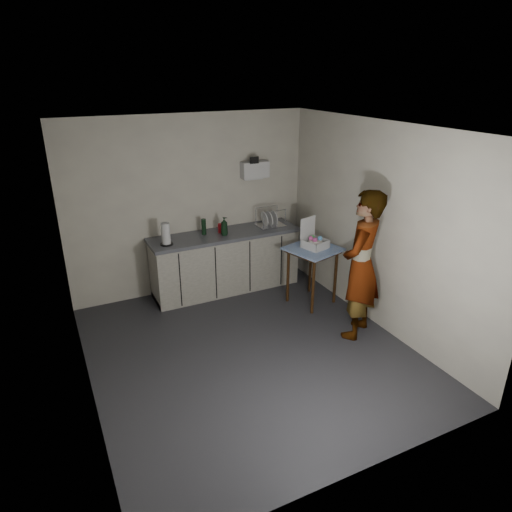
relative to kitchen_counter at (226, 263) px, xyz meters
name	(u,v)px	position (x,y,z in m)	size (l,w,h in m)	color
ground	(250,352)	(-0.40, -1.70, -0.43)	(4.00, 4.00, 0.00)	#2A2A2F
wall_back	(191,206)	(-0.40, 0.29, 0.87)	(3.60, 0.02, 2.60)	beige
wall_right	(378,228)	(1.39, -1.70, 0.87)	(0.02, 4.00, 2.60)	beige
wall_left	(76,282)	(-2.19, -1.70, 0.87)	(0.02, 4.00, 2.60)	beige
ceiling	(249,129)	(-0.40, -1.70, 2.17)	(3.60, 4.00, 0.01)	white
kitchen_counter	(226,263)	(0.00, 0.00, 0.00)	(2.24, 0.62, 0.91)	black
wall_shelf	(255,170)	(0.60, 0.22, 1.32)	(0.42, 0.18, 0.37)	silver
side_table	(313,255)	(0.94, -0.93, 0.30)	(0.80, 0.80, 0.84)	#3E220E
standing_man	(361,266)	(1.00, -1.90, 0.51)	(0.69, 0.45, 1.88)	#B2A593
soap_bottle	(224,226)	(-0.04, -0.08, 0.62)	(0.10, 0.10, 0.27)	black
soda_can	(220,228)	(-0.05, 0.04, 0.55)	(0.07, 0.07, 0.13)	red
dark_bottle	(204,227)	(-0.29, 0.08, 0.60)	(0.07, 0.07, 0.23)	black
paper_towel	(166,235)	(-0.90, -0.09, 0.63)	(0.17, 0.17, 0.31)	black
dish_rack	(270,222)	(0.75, -0.01, 0.55)	(0.41, 0.31, 0.29)	silver
bakery_box	(314,241)	(0.96, -0.92, 0.50)	(0.36, 0.37, 0.41)	silver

